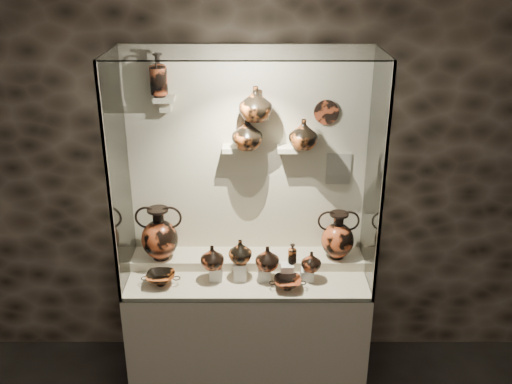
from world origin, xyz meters
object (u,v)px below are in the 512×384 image
(lekythos_small, at_px, (292,253))
(lekythos_tall, at_px, (158,73))
(jug_e, at_px, (311,261))
(kylix_left, at_px, (161,278))
(jug_c, at_px, (267,258))
(ovoid_vase_c, at_px, (303,134))
(jug_a, at_px, (212,257))
(ovoid_vase_a, at_px, (247,133))
(jug_b, at_px, (240,251))
(kylix_right, at_px, (288,283))
(ovoid_vase_b, at_px, (256,104))
(amphora_left, at_px, (159,233))
(amphora_right, at_px, (338,235))

(lekythos_small, bearing_deg, lekythos_tall, 142.86)
(jug_e, height_order, kylix_left, jug_e)
(jug_c, xyz_separation_m, ovoid_vase_c, (0.24, 0.26, 0.81))
(jug_a, xyz_separation_m, ovoid_vase_a, (0.24, 0.25, 0.81))
(jug_b, bearing_deg, kylix_left, -149.45)
(jug_e, height_order, ovoid_vase_a, ovoid_vase_a)
(kylix_right, xyz_separation_m, ovoid_vase_b, (-0.22, 0.35, 1.15))
(amphora_left, distance_m, ovoid_vase_b, 1.16)
(lekythos_tall, bearing_deg, jug_c, -38.17)
(amphora_right, xyz_separation_m, lekythos_tall, (-1.23, 0.08, 1.15))
(jug_e, xyz_separation_m, kylix_left, (-1.04, -0.06, -0.10))
(jug_a, bearing_deg, lekythos_tall, 136.31)
(ovoid_vase_a, xyz_separation_m, ovoid_vase_c, (0.38, 0.01, -0.01))
(kylix_left, bearing_deg, jug_a, 16.89)
(lekythos_small, height_order, ovoid_vase_a, ovoid_vase_a)
(amphora_left, distance_m, ovoid_vase_a, 0.97)
(jug_b, bearing_deg, amphora_left, -174.19)
(jug_c, bearing_deg, lekythos_small, 18.75)
(amphora_left, xyz_separation_m, lekythos_small, (0.94, -0.17, -0.06))
(amphora_left, distance_m, ovoid_vase_c, 1.24)
(kylix_left, height_order, ovoid_vase_b, ovoid_vase_b)
(lekythos_tall, bearing_deg, amphora_right, -19.89)
(jug_a, height_order, ovoid_vase_b, ovoid_vase_b)
(jug_b, relative_size, jug_c, 0.98)
(jug_c, xyz_separation_m, kylix_right, (0.14, -0.11, -0.13))
(kylix_left, distance_m, ovoid_vase_c, 1.39)
(kylix_right, bearing_deg, amphora_right, 42.61)
(ovoid_vase_a, bearing_deg, kylix_left, -160.35)
(jug_a, distance_m, lekythos_tall, 1.29)
(lekythos_small, bearing_deg, ovoid_vase_b, 119.24)
(jug_e, relative_size, ovoid_vase_a, 0.67)
(kylix_right, bearing_deg, ovoid_vase_c, 76.05)
(amphora_left, distance_m, amphora_right, 1.28)
(jug_c, xyz_separation_m, ovoid_vase_a, (-0.14, 0.25, 0.82))
(amphora_right, relative_size, kylix_right, 1.48)
(jug_b, relative_size, kylix_right, 0.70)
(jug_a, xyz_separation_m, jug_c, (0.38, 0.00, -0.01))
(ovoid_vase_c, bearing_deg, ovoid_vase_a, 175.91)
(kylix_left, distance_m, ovoid_vase_b, 1.36)
(amphora_left, relative_size, kylix_left, 1.54)
(jug_a, bearing_deg, ovoid_vase_a, 43.10)
(jug_e, bearing_deg, ovoid_vase_b, 135.64)
(amphora_left, bearing_deg, kylix_right, -34.16)
(amphora_left, height_order, ovoid_vase_a, ovoid_vase_a)
(kylix_right, xyz_separation_m, ovoid_vase_a, (-0.28, 0.36, 0.95))
(amphora_left, bearing_deg, amphora_right, -14.96)
(kylix_left, xyz_separation_m, lekythos_tall, (0.02, 0.35, 1.34))
(kylix_left, relative_size, lekythos_tall, 0.81)
(kylix_right, bearing_deg, jug_a, 170.15)
(lekythos_small, bearing_deg, kylix_left, 164.55)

